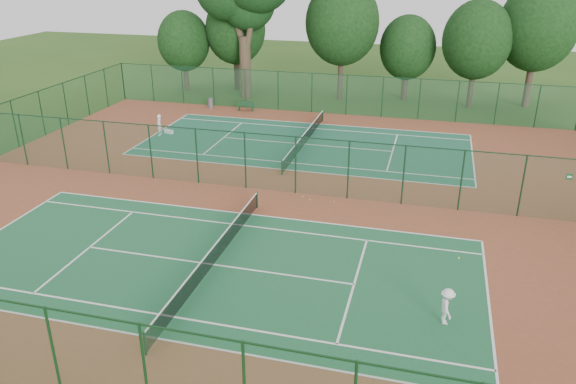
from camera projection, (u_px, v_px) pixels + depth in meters
The scene contains 18 objects.
ground at pixel (270, 190), 33.46m from camera, with size 120.00×120.00×0.00m, color #2C4E18.
red_pad at pixel (270, 190), 33.46m from camera, with size 40.00×36.00×0.01m, color brown.
court_near at pixel (214, 265), 25.46m from camera, with size 23.77×10.97×0.01m, color #1D5C36.
court_far at pixel (305, 144), 41.45m from camera, with size 23.77×10.97×0.01m, color #1D5D41.
fence_north at pixel (329, 94), 48.76m from camera, with size 40.00×0.09×3.50m.
fence_south at pixel (99, 363), 16.77m from camera, with size 40.00×0.09×3.50m.
fence_divider at pixel (270, 163), 32.77m from camera, with size 40.00×0.09×3.50m.
tennis_net_near at pixel (213, 255), 25.25m from camera, with size 0.10×12.90×0.97m.
tennis_net_far at pixel (305, 137), 41.24m from camera, with size 0.10×12.90×0.97m.
player_near at pixel (447, 306), 21.18m from camera, with size 0.96×0.55×1.49m, color white.
player_far at pixel (159, 125), 43.16m from camera, with size 0.60×0.39×1.65m, color white.
trash_bin at pixel (211, 103), 50.94m from camera, with size 0.50×0.50×0.90m, color slate.
bench at pixel (246, 106), 49.96m from camera, with size 1.56×0.65×0.93m.
kit_bag at pixel (169, 132), 43.92m from camera, with size 0.75×0.28×0.28m, color white.
stray_ball_a at pixel (310, 200), 32.09m from camera, with size 0.07×0.07×0.07m, color #ACC72E.
stray_ball_b at pixel (334, 202), 31.82m from camera, with size 0.07×0.07×0.07m, color #A5C12C.
stray_ball_c at pixel (303, 196), 32.52m from camera, with size 0.07×0.07×0.07m, color #BDD130.
evergreen_row at pixel (346, 97), 54.89m from camera, with size 39.00×5.00×12.00m, color black, non-canonical shape.
Camera 1 is at (8.93, -29.50, 13.07)m, focal length 35.00 mm.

